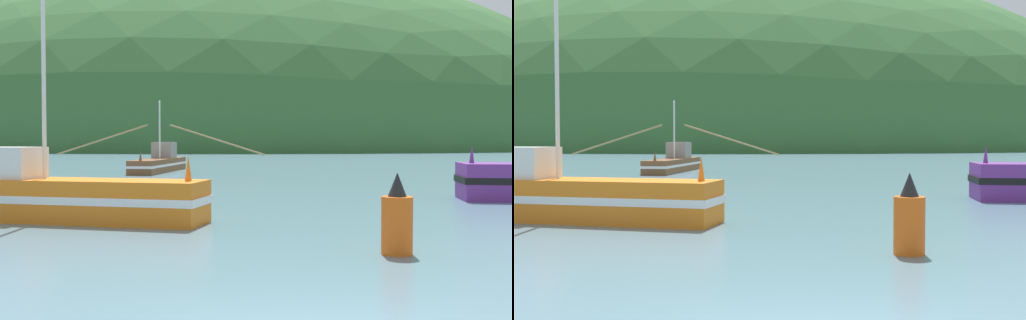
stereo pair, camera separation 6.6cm
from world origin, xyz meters
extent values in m
ellipsoid|color=#386633|center=(5.53, 175.02, 0.00)|extent=(208.15, 166.52, 97.10)
ellipsoid|color=#2D562D|center=(-5.15, 254.71, 0.00)|extent=(160.54, 128.43, 39.07)
cone|color=#6B2D84|center=(8.92, 17.05, 1.78)|extent=(0.24, 0.24, 0.70)
cube|color=orange|center=(-6.10, 11.80, 0.61)|extent=(9.70, 4.51, 1.22)
cube|color=white|center=(-6.10, 11.80, 0.67)|extent=(9.80, 4.55, 0.22)
cone|color=orange|center=(-1.87, 10.49, 1.57)|extent=(0.25, 0.25, 0.70)
cube|color=silver|center=(-7.24, 12.15, 1.68)|extent=(2.13, 1.88, 0.92)
cylinder|color=silver|center=(-6.09, 11.80, 4.42)|extent=(0.12, 0.12, 6.40)
cube|color=brown|center=(-5.21, 38.40, 0.48)|extent=(3.42, 9.70, 0.95)
cube|color=white|center=(-5.21, 38.40, 0.52)|extent=(3.46, 9.79, 0.17)
cone|color=brown|center=(-6.01, 34.09, 1.30)|extent=(0.23, 0.23, 0.70)
cube|color=gray|center=(-4.94, 39.84, 1.55)|extent=(1.79, 2.06, 1.19)
cylinder|color=silver|center=(-5.16, 38.65, 2.96)|extent=(0.12, 0.12, 4.00)
cube|color=white|center=(-5.16, 38.65, 5.08)|extent=(0.10, 0.36, 0.20)
cylinder|color=#997F4C|center=(-1.01, 37.62, 2.32)|extent=(6.77, 1.38, 2.24)
cylinder|color=#997F4C|center=(-9.40, 39.19, 2.32)|extent=(6.77, 1.38, 2.24)
cylinder|color=#E55914|center=(2.60, 5.91, 0.60)|extent=(0.64, 0.64, 1.20)
cone|color=black|center=(2.60, 5.91, 1.45)|extent=(0.39, 0.39, 0.50)
camera|label=1|loc=(-1.13, -6.50, 2.38)|focal=43.27mm
camera|label=2|loc=(-1.06, -6.50, 2.38)|focal=43.27mm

